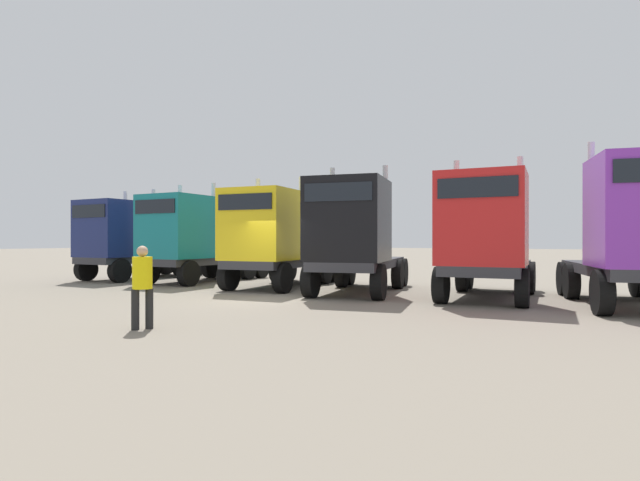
# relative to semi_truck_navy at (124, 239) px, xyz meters

# --- Properties ---
(ground) EXTENTS (200.00, 200.00, 0.00)m
(ground) POSITION_rel_semi_truck_navy_xyz_m (10.02, -3.07, -1.91)
(ground) COLOR gray
(semi_truck_navy) EXTENTS (2.71, 6.17, 4.21)m
(semi_truck_navy) POSITION_rel_semi_truck_navy_xyz_m (0.00, 0.00, 0.00)
(semi_truck_navy) COLOR #333338
(semi_truck_navy) RESTS_ON ground
(semi_truck_teal) EXTENTS (2.81, 6.45, 4.30)m
(semi_truck_teal) POSITION_rel_semi_truck_navy_xyz_m (3.80, 0.18, -0.01)
(semi_truck_teal) COLOR #333338
(semi_truck_teal) RESTS_ON ground
(semi_truck_yellow) EXTENTS (3.34, 6.56, 4.29)m
(semi_truck_yellow) POSITION_rel_semi_truck_navy_xyz_m (8.38, -0.14, 0.02)
(semi_truck_yellow) COLOR #333338
(semi_truck_yellow) RESTS_ON ground
(semi_truck_black) EXTENTS (3.78, 6.58, 4.42)m
(semi_truck_black) POSITION_rel_semi_truck_navy_xyz_m (12.01, -0.49, 0.10)
(semi_truck_black) COLOR #333338
(semi_truck_black) RESTS_ON ground
(semi_truck_red) EXTENTS (3.05, 6.32, 4.39)m
(semi_truck_red) POSITION_rel_semi_truck_navy_xyz_m (16.23, -0.04, 0.04)
(semi_truck_red) COLOR #333338
(semi_truck_red) RESTS_ON ground
(semi_truck_purple) EXTENTS (3.90, 6.42, 4.56)m
(semi_truck_purple) POSITION_rel_semi_truck_navy_xyz_m (20.13, -0.28, 0.15)
(semi_truck_purple) COLOR #333338
(semi_truck_purple) RESTS_ON ground
(visitor_in_hivis) EXTENTS (0.54, 0.54, 1.73)m
(visitor_in_hivis) POSITION_rel_semi_truck_navy_xyz_m (11.10, -8.50, -0.91)
(visitor_in_hivis) COLOR black
(visitor_in_hivis) RESTS_ON ground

